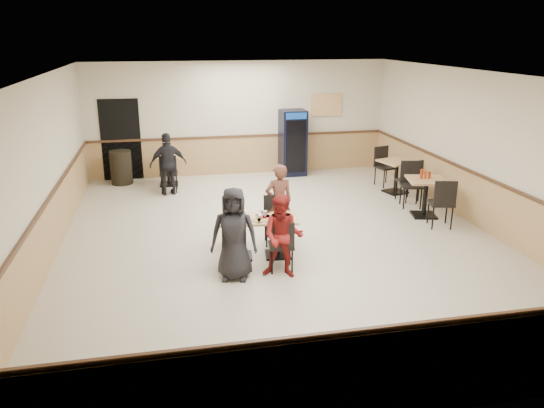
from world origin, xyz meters
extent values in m
plane|color=beige|center=(0.00, 0.00, 0.00)|extent=(10.00, 10.00, 0.00)
plane|color=silver|center=(0.00, 0.00, 3.00)|extent=(10.00, 10.00, 0.00)
plane|color=beige|center=(0.00, 5.00, 1.50)|extent=(8.00, 0.00, 8.00)
plane|color=beige|center=(0.00, -5.00, 1.50)|extent=(8.00, 0.00, 8.00)
plane|color=beige|center=(-4.00, 0.00, 1.50)|extent=(0.00, 10.00, 10.00)
plane|color=beige|center=(4.00, 0.00, 1.50)|extent=(0.00, 10.00, 10.00)
cube|color=tan|center=(0.00, 4.99, 0.50)|extent=(7.98, 0.03, 1.00)
cube|color=tan|center=(3.98, 0.00, 0.50)|extent=(0.03, 9.98, 1.00)
cube|color=#472B19|center=(0.00, 4.97, 1.03)|extent=(7.98, 0.04, 0.06)
cube|color=black|center=(-3.10, 4.98, 1.05)|extent=(1.00, 0.02, 2.10)
cube|color=orange|center=(2.40, 4.96, 1.80)|extent=(0.85, 0.02, 0.60)
cube|color=black|center=(-0.87, -0.70, 0.02)|extent=(0.47, 0.47, 0.04)
cylinder|color=black|center=(-0.87, -0.70, 0.36)|extent=(0.08, 0.08, 0.64)
cube|color=tan|center=(-0.87, -0.70, 0.69)|extent=(0.73, 0.73, 0.04)
cube|color=black|center=(-0.22, -0.77, 0.02)|extent=(0.47, 0.47, 0.04)
cylinder|color=black|center=(-0.22, -0.77, 0.36)|extent=(0.08, 0.08, 0.64)
cube|color=tan|center=(-0.22, -0.77, 0.69)|extent=(0.73, 0.73, 0.04)
imported|color=black|center=(-1.06, -1.48, 0.74)|extent=(0.81, 0.63, 1.47)
imported|color=maroon|center=(-0.31, -1.57, 0.67)|extent=(0.79, 0.70, 1.34)
imported|color=brown|center=(-0.03, 0.01, 0.72)|extent=(0.56, 0.40, 1.43)
imported|color=black|center=(-1.95, 3.34, 0.74)|extent=(0.91, 0.49, 1.48)
cube|color=#B90C1A|center=(-0.23, -0.91, 0.72)|extent=(0.46, 0.36, 0.02)
cube|color=#B90C1A|center=(-0.25, -0.66, 0.72)|extent=(0.46, 0.36, 0.02)
cube|color=#B90C1A|center=(-0.93, -0.80, 0.72)|extent=(0.46, 0.36, 0.02)
cube|color=#B90C1A|center=(-0.31, -0.66, 0.72)|extent=(0.46, 0.36, 0.02)
cylinder|color=white|center=(-0.98, -0.80, 0.71)|extent=(0.22, 0.22, 0.01)
cube|color=#C9854E|center=(-0.98, -0.80, 0.72)|extent=(0.27, 0.21, 0.02)
cylinder|color=white|center=(-0.66, -0.89, 0.71)|extent=(0.22, 0.22, 0.01)
cube|color=#C9854E|center=(-0.66, -0.89, 0.72)|extent=(0.29, 0.24, 0.02)
cylinder|color=white|center=(-0.25, -0.63, 0.71)|extent=(0.22, 0.22, 0.01)
cube|color=#C9854E|center=(-0.25, -0.63, 0.72)|extent=(0.29, 0.26, 0.02)
cylinder|color=white|center=(-0.14, -0.88, 0.71)|extent=(0.22, 0.22, 0.01)
cube|color=#C9854E|center=(-0.14, -0.88, 0.72)|extent=(0.29, 0.27, 0.02)
cylinder|color=white|center=(-0.47, -0.93, 0.71)|extent=(0.22, 0.22, 0.01)
cube|color=#C9854E|center=(-0.47, -0.93, 0.72)|extent=(0.25, 0.17, 0.02)
cylinder|color=white|center=(-0.86, -0.96, 0.75)|extent=(0.08, 0.08, 0.09)
cylinder|color=white|center=(-1.04, -0.91, 0.75)|extent=(0.08, 0.08, 0.09)
cylinder|color=white|center=(-1.05, -0.58, 0.75)|extent=(0.08, 0.08, 0.09)
cylinder|color=white|center=(-0.77, -0.66, 0.75)|extent=(0.08, 0.08, 0.09)
cylinder|color=#AEB2C2|center=(-0.43, -0.75, 0.77)|extent=(0.07, 0.07, 0.12)
cylinder|color=#AEB2C2|center=(-0.49, -0.69, 0.77)|extent=(0.07, 0.07, 0.12)
ellipsoid|color=silver|center=(-0.53, -0.76, 0.76)|extent=(0.14, 0.14, 0.10)
cube|color=black|center=(3.24, 0.65, 0.02)|extent=(0.58, 0.58, 0.04)
cylinder|color=black|center=(3.24, 0.65, 0.41)|extent=(0.10, 0.10, 0.73)
cube|color=tan|center=(3.24, 0.65, 0.78)|extent=(0.90, 0.90, 0.04)
cube|color=black|center=(3.38, 2.38, 0.02)|extent=(0.58, 0.58, 0.04)
cylinder|color=black|center=(3.38, 2.38, 0.40)|extent=(0.09, 0.09, 0.71)
cube|color=tan|center=(3.38, 2.38, 0.77)|extent=(0.91, 0.91, 0.04)
cylinder|color=#A6220B|center=(3.14, 0.70, 0.91)|extent=(0.06, 0.06, 0.20)
cylinder|color=#B54E18|center=(3.23, 0.70, 0.89)|extent=(0.06, 0.06, 0.17)
cylinder|color=#A6220B|center=(3.32, 0.70, 0.88)|extent=(0.05, 0.05, 0.14)
cube|color=black|center=(-1.95, 4.20, 0.02)|extent=(0.48, 0.48, 0.04)
cylinder|color=black|center=(-1.95, 4.20, 0.38)|extent=(0.09, 0.09, 0.69)
cube|color=tan|center=(-1.95, 4.20, 0.74)|extent=(0.74, 0.74, 0.04)
cube|color=black|center=(1.37, 4.60, 0.87)|extent=(0.67, 0.65, 1.75)
cube|color=black|center=(1.38, 4.27, 0.83)|extent=(0.53, 0.03, 1.38)
cube|color=navy|center=(1.38, 4.26, 1.64)|extent=(0.55, 0.03, 0.17)
cylinder|color=black|center=(-3.12, 4.55, 0.43)|extent=(0.54, 0.54, 0.85)
camera|label=1|loc=(-2.04, -9.02, 3.67)|focal=35.00mm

